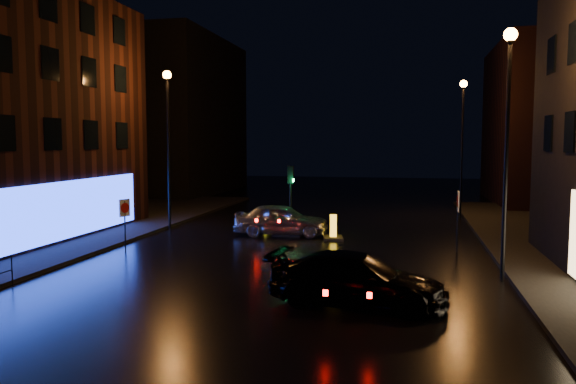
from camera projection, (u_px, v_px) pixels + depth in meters
The scene contains 13 objects.
ground at pixel (226, 320), 14.76m from camera, with size 120.00×120.00×0.00m, color black.
building_far_left at pixel (180, 116), 51.56m from camera, with size 8.00×16.00×14.00m, color black.
building_far_right at pixel (550, 124), 42.25m from camera, with size 8.00×14.00×12.00m, color black.
street_lamp_lfar at pixel (168, 125), 29.52m from camera, with size 0.44×0.44×8.37m.
street_lamp_rnear at pixel (508, 115), 18.48m from camera, with size 0.44×0.44×8.37m.
street_lamp_rfar at pixel (462, 127), 34.06m from camera, with size 0.44×0.44×8.37m.
traffic_signal at pixel (290, 224), 28.60m from camera, with size 1.40×2.40×3.45m.
silver_hatchback at pixel (281, 220), 27.97m from camera, with size 1.88×4.66×1.59m, color #ADAFB5.
dark_sedan at pixel (357, 280), 16.04m from camera, with size 2.08×5.12×1.49m, color black.
bollard_near at pixel (333, 234), 26.96m from camera, with size 1.14×1.50×1.18m.
bollard_far at pixel (263, 219), 32.25m from camera, with size 0.94×1.22×0.95m.
road_sign_left at pixel (125, 212), 23.79m from camera, with size 0.25×0.52×2.24m.
road_sign_right at pixel (458, 206), 23.62m from camera, with size 0.09×0.63×2.61m.
Camera 1 is at (4.62, -13.74, 4.68)m, focal length 35.00 mm.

